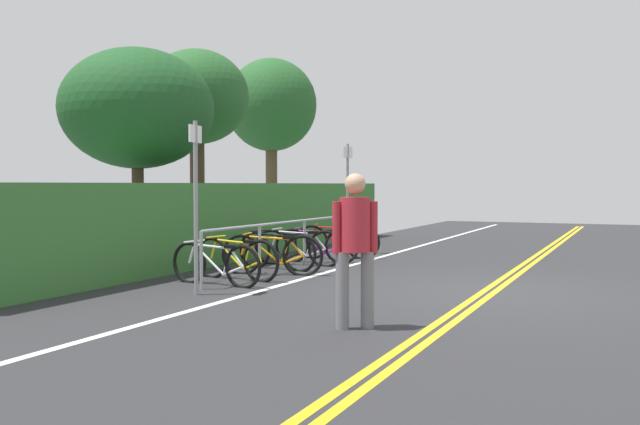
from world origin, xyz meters
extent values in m
cube|color=#2B2B2D|center=(0.00, 0.00, -0.03)|extent=(37.81, 10.70, 0.05)
cube|color=gold|center=(0.00, -0.08, 0.00)|extent=(34.03, 0.10, 0.00)
cube|color=gold|center=(0.00, 0.08, 0.00)|extent=(34.03, 0.10, 0.00)
cube|color=white|center=(0.00, 3.00, 0.00)|extent=(34.03, 0.12, 0.00)
cylinder|color=#9EA0A5|center=(-1.53, 3.86, 0.42)|extent=(0.05, 0.05, 0.84)
cylinder|color=#9EA0A5|center=(0.20, 3.86, 0.42)|extent=(0.05, 0.05, 0.84)
cylinder|color=#9EA0A5|center=(1.94, 3.86, 0.42)|extent=(0.05, 0.05, 0.84)
cylinder|color=#9EA0A5|center=(3.67, 3.86, 0.42)|extent=(0.05, 0.05, 0.84)
cylinder|color=#9EA0A5|center=(1.07, 3.86, 0.84)|extent=(5.20, 0.04, 0.04)
torus|color=black|center=(-1.01, 4.43, 0.31)|extent=(0.14, 0.67, 0.67)
torus|color=black|center=(-1.14, 3.39, 0.31)|extent=(0.14, 0.67, 0.67)
cylinder|color=white|center=(-1.06, 4.04, 0.38)|extent=(0.11, 0.60, 0.46)
cylinder|color=white|center=(-1.07, 3.97, 0.58)|extent=(0.13, 0.71, 0.07)
cylinder|color=white|center=(-1.10, 3.69, 0.37)|extent=(0.06, 0.17, 0.41)
cylinder|color=white|center=(-1.12, 3.57, 0.24)|extent=(0.08, 0.38, 0.17)
cylinder|color=white|center=(-1.13, 3.50, 0.44)|extent=(0.07, 0.26, 0.29)
cylinder|color=white|center=(-1.02, 4.38, 0.45)|extent=(0.05, 0.14, 0.30)
cube|color=black|center=(-1.11, 3.62, 0.60)|extent=(0.10, 0.21, 0.05)
cylinder|color=white|center=(-1.02, 4.33, 0.65)|extent=(0.46, 0.09, 0.03)
torus|color=black|center=(-0.34, 4.46, 0.32)|extent=(0.15, 0.70, 0.69)
torus|color=black|center=(-0.47, 3.46, 0.32)|extent=(0.15, 0.70, 0.69)
cylinder|color=yellow|center=(-0.39, 4.08, 0.40)|extent=(0.11, 0.58, 0.48)
cylinder|color=yellow|center=(-0.40, 4.02, 0.61)|extent=(0.13, 0.69, 0.07)
cylinder|color=yellow|center=(-0.44, 3.74, 0.38)|extent=(0.06, 0.17, 0.43)
cylinder|color=yellow|center=(-0.45, 3.63, 0.25)|extent=(0.08, 0.37, 0.18)
cylinder|color=yellow|center=(-0.46, 3.57, 0.46)|extent=(0.07, 0.25, 0.29)
cylinder|color=yellow|center=(-0.35, 4.41, 0.47)|extent=(0.05, 0.14, 0.31)
cube|color=black|center=(-0.44, 3.68, 0.62)|extent=(0.11, 0.21, 0.05)
cylinder|color=yellow|center=(-0.35, 4.36, 0.67)|extent=(0.46, 0.09, 0.03)
torus|color=black|center=(0.25, 4.24, 0.33)|extent=(0.21, 0.71, 0.71)
torus|color=black|center=(0.49, 3.20, 0.33)|extent=(0.21, 0.71, 0.71)
cylinder|color=orange|center=(0.34, 3.85, 0.41)|extent=(0.17, 0.60, 0.49)
cylinder|color=orange|center=(0.36, 3.78, 0.62)|extent=(0.20, 0.72, 0.07)
cylinder|color=orange|center=(0.42, 3.50, 0.39)|extent=(0.07, 0.18, 0.44)
cylinder|color=orange|center=(0.45, 3.38, 0.25)|extent=(0.12, 0.38, 0.18)
cylinder|color=orange|center=(0.46, 3.31, 0.47)|extent=(0.09, 0.26, 0.30)
cylinder|color=orange|center=(0.26, 4.19, 0.48)|extent=(0.07, 0.15, 0.32)
cube|color=black|center=(0.44, 3.43, 0.64)|extent=(0.12, 0.21, 0.05)
cylinder|color=orange|center=(0.27, 4.13, 0.69)|extent=(0.45, 0.13, 0.03)
torus|color=black|center=(1.14, 4.48, 0.32)|extent=(0.17, 0.70, 0.70)
torus|color=black|center=(0.98, 3.49, 0.32)|extent=(0.17, 0.70, 0.70)
cylinder|color=black|center=(1.08, 4.11, 0.41)|extent=(0.13, 0.58, 0.48)
cylinder|color=black|center=(1.07, 4.05, 0.62)|extent=(0.14, 0.68, 0.07)
cylinder|color=black|center=(1.03, 3.77, 0.39)|extent=(0.06, 0.17, 0.43)
cylinder|color=black|center=(1.01, 3.66, 0.25)|extent=(0.09, 0.37, 0.18)
cylinder|color=black|center=(1.00, 3.60, 0.46)|extent=(0.08, 0.25, 0.30)
cylinder|color=black|center=(1.13, 4.43, 0.48)|extent=(0.06, 0.14, 0.32)
cube|color=black|center=(1.01, 3.71, 0.63)|extent=(0.11, 0.21, 0.05)
cylinder|color=black|center=(1.12, 4.38, 0.68)|extent=(0.46, 0.10, 0.03)
torus|color=black|center=(1.75, 4.46, 0.32)|extent=(0.11, 0.71, 0.70)
torus|color=black|center=(1.84, 3.38, 0.32)|extent=(0.11, 0.71, 0.70)
cylinder|color=silver|center=(1.78, 4.05, 0.40)|extent=(0.09, 0.62, 0.48)
cylinder|color=silver|center=(1.79, 3.98, 0.61)|extent=(0.10, 0.74, 0.07)
cylinder|color=silver|center=(1.81, 3.69, 0.39)|extent=(0.05, 0.18, 0.43)
cylinder|color=silver|center=(1.82, 3.57, 0.25)|extent=(0.07, 0.39, 0.18)
cylinder|color=silver|center=(1.83, 3.50, 0.46)|extent=(0.06, 0.27, 0.30)
cylinder|color=silver|center=(1.76, 4.40, 0.48)|extent=(0.05, 0.14, 0.32)
cube|color=black|center=(1.82, 3.62, 0.63)|extent=(0.10, 0.21, 0.05)
cylinder|color=silver|center=(1.76, 4.35, 0.68)|extent=(0.46, 0.07, 0.03)
torus|color=black|center=(2.29, 4.29, 0.32)|extent=(0.21, 0.68, 0.69)
torus|color=black|center=(2.52, 3.33, 0.32)|extent=(0.21, 0.68, 0.69)
cylinder|color=purple|center=(2.38, 3.93, 0.39)|extent=(0.17, 0.56, 0.47)
cylinder|color=purple|center=(2.39, 3.87, 0.60)|extent=(0.19, 0.67, 0.07)
cylinder|color=purple|center=(2.45, 3.60, 0.38)|extent=(0.07, 0.17, 0.42)
cylinder|color=purple|center=(2.48, 3.50, 0.24)|extent=(0.12, 0.36, 0.18)
cylinder|color=purple|center=(2.50, 3.44, 0.45)|extent=(0.09, 0.25, 0.29)
cylinder|color=purple|center=(2.30, 4.25, 0.47)|extent=(0.07, 0.14, 0.31)
cube|color=black|center=(2.47, 3.54, 0.61)|extent=(0.12, 0.21, 0.05)
cylinder|color=purple|center=(2.31, 4.20, 0.67)|extent=(0.45, 0.13, 0.03)
torus|color=black|center=(3.05, 4.24, 0.33)|extent=(0.28, 0.70, 0.72)
torus|color=black|center=(3.39, 3.23, 0.33)|extent=(0.28, 0.70, 0.72)
cylinder|color=red|center=(3.18, 3.86, 0.41)|extent=(0.23, 0.59, 0.49)
cylinder|color=red|center=(3.20, 3.79, 0.63)|extent=(0.27, 0.70, 0.07)
cylinder|color=red|center=(3.29, 3.52, 0.40)|extent=(0.09, 0.17, 0.44)
cylinder|color=red|center=(3.33, 3.41, 0.26)|extent=(0.16, 0.38, 0.18)
cylinder|color=red|center=(3.35, 3.34, 0.47)|extent=(0.12, 0.26, 0.31)
cylinder|color=red|center=(3.07, 4.18, 0.49)|extent=(0.08, 0.14, 0.33)
cube|color=black|center=(3.31, 3.45, 0.64)|extent=(0.14, 0.22, 0.05)
cylinder|color=red|center=(3.08, 4.13, 0.70)|extent=(0.44, 0.17, 0.03)
cylinder|color=slate|center=(-3.29, 0.91, 0.41)|extent=(0.14, 0.14, 0.81)
cylinder|color=slate|center=(-3.14, 0.69, 0.41)|extent=(0.14, 0.14, 0.81)
cylinder|color=#B22633|center=(-3.21, 0.80, 1.10)|extent=(0.32, 0.32, 0.58)
sphere|color=tan|center=(-3.21, 0.80, 1.53)|extent=(0.22, 0.22, 0.22)
cylinder|color=#B22633|center=(-3.33, 0.96, 1.07)|extent=(0.09, 0.09, 0.55)
cylinder|color=#B22633|center=(-3.10, 0.63, 1.07)|extent=(0.09, 0.09, 0.55)
cylinder|color=gray|center=(-1.98, 3.64, 1.20)|extent=(0.06, 0.06, 2.40)
cube|color=white|center=(-1.98, 3.64, 2.22)|extent=(0.36, 0.09, 0.24)
cylinder|color=gray|center=(4.21, 3.90, 1.20)|extent=(0.06, 0.06, 2.41)
cube|color=white|center=(4.21, 3.90, 2.23)|extent=(0.36, 0.09, 0.24)
cube|color=#387533|center=(2.57, 5.91, 0.78)|extent=(14.20, 1.31, 1.55)
cylinder|color=#473323|center=(0.82, 6.88, 0.97)|extent=(0.23, 0.23, 1.94)
ellipsoid|color=#1C4C21|center=(0.82, 6.88, 2.98)|extent=(2.93, 2.93, 2.30)
cylinder|color=#473323|center=(3.53, 7.35, 1.28)|extent=(0.33, 0.33, 2.56)
ellipsoid|color=#235626|center=(3.53, 7.35, 3.53)|extent=(2.39, 2.39, 2.16)
cylinder|color=brown|center=(8.29, 7.98, 1.32)|extent=(0.34, 0.34, 2.64)
ellipsoid|color=#235626|center=(8.29, 7.98, 3.86)|extent=(2.66, 2.66, 2.72)
camera|label=1|loc=(-10.13, -1.93, 1.53)|focal=39.71mm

